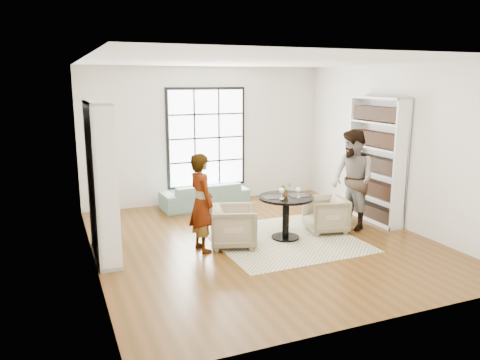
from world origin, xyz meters
name	(u,v)px	position (x,y,z in m)	size (l,w,h in m)	color
ground	(262,241)	(0.00, 0.00, 0.00)	(6.00, 6.00, 0.00)	brown
room_shell	(250,164)	(0.00, 0.54, 1.26)	(6.00, 6.01, 6.00)	silver
rug	(284,239)	(0.39, -0.08, 0.01)	(2.38, 2.38, 0.01)	beige
pedestal_table	(286,208)	(0.43, -0.04, 0.55)	(0.95, 0.95, 0.76)	black
sofa	(205,195)	(-0.23, 2.45, 0.27)	(1.87, 0.73, 0.55)	gray
armchair_left	(234,226)	(-0.53, -0.03, 0.34)	(0.73, 0.75, 0.68)	tan
armchair_right	(326,215)	(1.29, 0.03, 0.32)	(0.68, 0.70, 0.64)	#BCB086
person_left	(202,203)	(-1.08, -0.03, 0.79)	(0.58, 0.38, 1.59)	gray
person_right	(353,180)	(1.84, 0.03, 0.92)	(0.89, 0.70, 1.84)	gray
placemat_left	(273,197)	(0.20, -0.01, 0.76)	(0.34, 0.26, 0.01)	#292624
placemat_right	(299,195)	(0.67, -0.07, 0.76)	(0.34, 0.26, 0.01)	#292624
cutlery_left	(273,197)	(0.20, -0.01, 0.77)	(0.14, 0.22, 0.01)	silver
cutlery_right	(299,195)	(0.67, -0.07, 0.77)	(0.14, 0.22, 0.01)	silver
wine_glass_left	(282,191)	(0.28, -0.17, 0.90)	(0.09, 0.09, 0.19)	silver
wine_glass_right	(298,190)	(0.59, -0.19, 0.88)	(0.08, 0.08, 0.18)	silver
flower_centerpiece	(285,189)	(0.44, 0.02, 0.87)	(0.21, 0.18, 0.23)	gray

